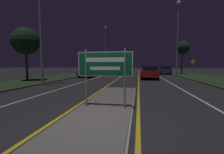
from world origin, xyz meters
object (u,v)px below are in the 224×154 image
object	(u,v)px
highway_sign	(105,67)
car_receding_0	(149,72)
streetlight_right_near	(178,28)
car_receding_1	(165,70)
warning_sign	(193,66)
streetlight_left_far	(106,43)
car_approaching_0	(89,72)

from	to	relation	value
highway_sign	car_receding_0	xyz separation A→B (m)	(2.49, 13.02, -0.81)
streetlight_right_near	car_receding_1	world-z (taller)	streetlight_right_near
car_receding_0	highway_sign	bearing A→B (deg)	-100.82
warning_sign	streetlight_left_far	bearing A→B (deg)	139.82
streetlight_right_near	car_receding_0	size ratio (longest dim) A/B	2.32
car_receding_0	car_approaching_0	bearing A→B (deg)	169.17
warning_sign	highway_sign	bearing A→B (deg)	-117.31
streetlight_left_far	warning_sign	world-z (taller)	streetlight_left_far
car_approaching_0	warning_sign	distance (m)	14.12
streetlight_left_far	car_approaching_0	xyz separation A→B (m)	(0.69, -14.03, -5.97)
highway_sign	warning_sign	bearing A→B (deg)	62.69
car_receding_0	car_receding_1	distance (m)	11.11
car_receding_1	highway_sign	bearing A→B (deg)	-104.25
streetlight_left_far	warning_sign	xyz separation A→B (m)	(14.70, -12.41, -5.21)
streetlight_right_near	car_receding_0	bearing A→B (deg)	-142.19
highway_sign	streetlight_left_far	xyz separation A→B (m)	(-6.33, 28.61, 5.08)
car_receding_0	car_approaching_0	distance (m)	8.28
streetlight_left_far	streetlight_right_near	world-z (taller)	streetlight_left_far
streetlight_left_far	streetlight_right_near	distance (m)	17.85
car_receding_0	car_receding_1	bearing A→B (deg)	71.67
car_approaching_0	warning_sign	size ratio (longest dim) A/B	1.98
car_receding_1	streetlight_left_far	bearing A→B (deg)	157.74
highway_sign	streetlight_left_far	world-z (taller)	streetlight_left_far
streetlight_right_near	warning_sign	bearing A→B (deg)	7.40
warning_sign	car_receding_0	bearing A→B (deg)	-151.57
warning_sign	car_receding_1	bearing A→B (deg)	107.91
highway_sign	car_receding_1	xyz separation A→B (m)	(5.98, 23.57, -0.86)
streetlight_right_near	car_approaching_0	world-z (taller)	streetlight_right_near
car_receding_1	warning_sign	distance (m)	7.78
streetlight_left_far	car_receding_0	size ratio (longest dim) A/B	2.41
streetlight_left_far	car_receding_0	bearing A→B (deg)	-60.50
car_receding_1	car_approaching_0	world-z (taller)	car_receding_1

